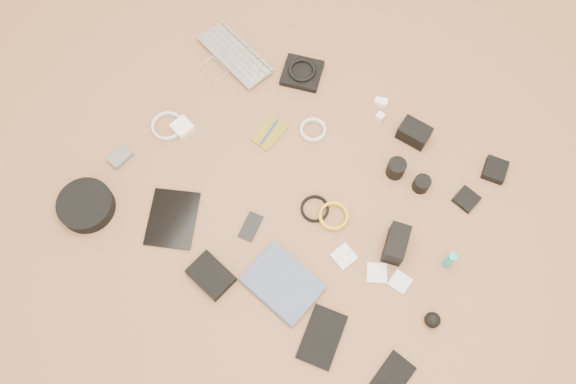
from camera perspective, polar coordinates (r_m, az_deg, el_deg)
The scene contains 33 objects.
laptop at distance 2.39m, azimuth -6.36°, elevation 13.00°, with size 0.34×0.24×0.03m, color #BABABE.
headphone_pouch at distance 2.35m, azimuth 1.44°, elevation 11.99°, with size 0.15×0.15×0.03m, color black.
headphones at distance 2.33m, azimuth 1.45°, elevation 12.28°, with size 0.11×0.11×0.01m, color black.
charger_a at distance 2.31m, azimuth 9.15°, elevation 9.08°, with size 0.03×0.03×0.03m, color white.
charger_b at distance 2.30m, azimuth 9.65°, elevation 8.92°, with size 0.03×0.03×0.03m, color white.
charger_c at distance 2.30m, azimuth 9.52°, elevation 8.89°, with size 0.03×0.03×0.02m, color white.
charger_d at distance 2.27m, azimuth 9.33°, elevation 7.56°, with size 0.03×0.03×0.03m, color white.
dslr_camera at distance 2.24m, azimuth 12.69°, elevation 5.88°, with size 0.12×0.08×0.07m, color black.
lens_pouch at distance 2.27m, azimuth 20.28°, elevation 2.12°, with size 0.08×0.09×0.03m, color black.
notebook_olive at distance 2.22m, azimuth -1.92°, elevation 6.03°, with size 0.09×0.14×0.01m, color olive.
pen_blue at distance 2.21m, azimuth -1.93°, elevation 6.12°, with size 0.01×0.01×0.13m, color #13399F.
cable_white_a at distance 2.22m, azimuth 2.54°, elevation 6.25°, with size 0.10×0.10×0.01m, color silver.
lens_a at distance 2.15m, azimuth 10.92°, elevation 2.37°, with size 0.07×0.07×0.07m, color black.
lens_b at distance 2.15m, azimuth 13.41°, elevation 0.81°, with size 0.06×0.06×0.06m, color black.
card_reader at distance 2.20m, azimuth 17.67°, elevation -0.71°, with size 0.08×0.08×0.02m, color black.
power_brick at distance 2.25m, azimuth -10.69°, elevation 6.49°, with size 0.07×0.07×0.03m, color white.
cable_white_b at distance 2.28m, azimuth -12.14°, elevation 6.52°, with size 0.13×0.13×0.01m, color silver.
cable_black at distance 2.09m, azimuth 2.74°, elevation -1.74°, with size 0.11×0.11×0.01m, color black.
cable_yellow at distance 2.08m, azimuth 4.63°, elevation -2.51°, with size 0.11×0.11×0.01m, color gold.
flash at distance 2.03m, azimuth 10.92°, elevation -5.19°, with size 0.07×0.13×0.10m, color black.
lens_cleaner at distance 2.06m, azimuth 16.09°, elevation -6.68°, with size 0.03×0.03×0.10m, color #1AACA1.
battery_charger at distance 2.25m, azimuth -16.67°, elevation 3.42°, with size 0.06×0.09×0.02m, color #5B5C60.
tablet at distance 2.11m, azimuth -11.65°, elevation -2.66°, with size 0.17×0.22×0.01m, color black.
phone at distance 2.07m, azimuth -3.80°, elevation -3.52°, with size 0.06×0.11×0.01m, color black.
filter_case_left at distance 2.04m, azimuth 5.71°, elevation -6.54°, with size 0.07×0.07×0.01m, color silver.
filter_case_mid at distance 2.04m, azimuth 9.00°, elevation -8.13°, with size 0.07×0.07×0.01m, color silver.
filter_case_right at distance 2.04m, azimuth 11.31°, elevation -8.95°, with size 0.07×0.07×0.01m, color silver.
air_blower at distance 2.02m, azimuth 14.46°, elevation -12.48°, with size 0.06×0.06×0.06m, color black.
headphone_case at distance 2.19m, azimuth -19.83°, elevation -1.30°, with size 0.20×0.20×0.06m, color black.
drive_case at distance 2.01m, azimuth -7.83°, elevation -8.40°, with size 0.15×0.11×0.04m, color black.
paperback at distance 1.98m, azimuth -2.42°, elevation -11.24°, with size 0.19×0.25×0.02m, color #414E6E.
notebook_black_a at distance 1.97m, azimuth 3.47°, elevation -14.47°, with size 0.12×0.19×0.01m, color black.
notebook_black_b at distance 1.99m, azimuth 10.56°, elevation -17.96°, with size 0.10×0.15×0.01m, color black.
Camera 1 is at (0.35, -0.72, 1.96)m, focal length 35.00 mm.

